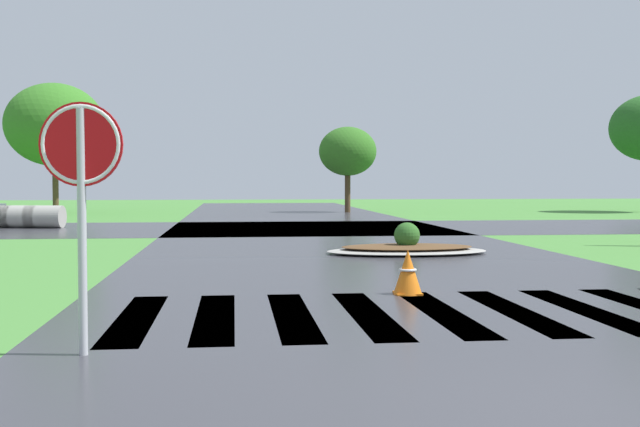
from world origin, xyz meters
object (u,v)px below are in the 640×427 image
object	(u,v)px
median_island	(407,248)
drainage_pipe_stack	(19,217)
stop_sign	(81,169)
traffic_cone	(408,273)

from	to	relation	value
median_island	drainage_pipe_stack	distance (m)	15.06
stop_sign	median_island	size ratio (longest dim) A/B	0.66
stop_sign	median_island	bearing A→B (deg)	68.23
drainage_pipe_stack	traffic_cone	size ratio (longest dim) A/B	4.86
stop_sign	drainage_pipe_stack	size ratio (longest dim) A/B	0.75
drainage_pipe_stack	stop_sign	bearing A→B (deg)	-73.71
traffic_cone	drainage_pipe_stack	bearing A→B (deg)	120.23
traffic_cone	median_island	bearing A→B (deg)	77.44
median_island	drainage_pipe_stack	bearing A→B (deg)	136.12
drainage_pipe_stack	traffic_cone	xyz separation A→B (m)	(9.54, -16.36, -0.07)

